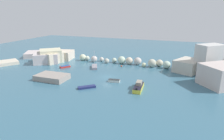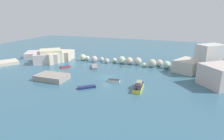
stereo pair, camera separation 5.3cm
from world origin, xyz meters
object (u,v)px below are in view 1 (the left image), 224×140
object	(u,v)px
moored_boat_5	(139,87)
channel_buoy	(121,66)
moored_boat_3	(65,67)
moored_boat_1	(52,75)
moored_boat_2	(114,81)
stone_dock	(52,77)
moored_boat_4	(87,87)
moored_boat_0	(94,67)

from	to	relation	value
moored_boat_5	channel_buoy	bearing A→B (deg)	25.64
moored_boat_3	moored_boat_5	size ratio (longest dim) A/B	0.58
moored_boat_1	moored_boat_2	bearing A→B (deg)	147.37
stone_dock	moored_boat_4	distance (m)	11.95
stone_dock	moored_boat_4	bearing A→B (deg)	-10.48
moored_boat_2	moored_boat_4	distance (m)	7.99
moored_boat_1	moored_boat_5	size ratio (longest dim) A/B	0.49
moored_boat_3	moored_boat_1	bearing A→B (deg)	45.16
channel_buoy	moored_boat_5	xyz separation A→B (m)	(9.98, -17.47, 0.40)
moored_boat_0	moored_boat_3	world-z (taller)	moored_boat_0
channel_buoy	moored_boat_2	bearing A→B (deg)	-79.35
channel_buoy	moored_boat_4	size ratio (longest dim) A/B	0.13
channel_buoy	moored_boat_2	size ratio (longest dim) A/B	0.17
channel_buoy	moored_boat_3	bearing A→B (deg)	-156.68
moored_boat_0	moored_boat_3	xyz separation A→B (m)	(-9.37, -2.96, -0.11)
moored_boat_4	moored_boat_5	bearing A→B (deg)	156.43
moored_boat_1	moored_boat_2	world-z (taller)	moored_boat_2
moored_boat_1	moored_boat_4	world-z (taller)	moored_boat_1
moored_boat_1	moored_boat_4	distance (m)	14.63
stone_dock	moored_boat_1	bearing A→B (deg)	128.82
moored_boat_1	stone_dock	bearing A→B (deg)	90.88
stone_dock	moored_boat_1	size ratio (longest dim) A/B	2.81
stone_dock	channel_buoy	xyz separation A→B (m)	(13.64, 19.01, -0.45)
moored_boat_0	moored_boat_1	bearing A→B (deg)	119.67
moored_boat_2	channel_buoy	bearing A→B (deg)	-88.31
channel_buoy	moored_boat_1	size ratio (longest dim) A/B	0.18
stone_dock	moored_boat_5	world-z (taller)	moored_boat_5
moored_boat_1	moored_boat_4	xyz separation A→B (m)	(13.83, -4.77, -0.02)
moored_boat_0	moored_boat_2	distance (m)	14.75
moored_boat_1	moored_boat_5	bearing A→B (deg)	139.71
moored_boat_0	moored_boat_2	xyz separation A→B (m)	(10.63, -10.23, -0.07)
stone_dock	moored_boat_0	size ratio (longest dim) A/B	1.44
moored_boat_5	moored_boat_0	bearing A→B (deg)	49.81
stone_dock	moored_boat_3	bearing A→B (deg)	107.22
moored_boat_0	moored_boat_2	world-z (taller)	moored_boat_0
moored_boat_2	moored_boat_4	xyz separation A→B (m)	(-4.66, -6.49, -0.07)
channel_buoy	moored_boat_3	distance (m)	18.76
channel_buoy	moored_boat_1	bearing A→B (deg)	-133.79
moored_boat_0	channel_buoy	bearing A→B (deg)	-87.37
moored_boat_0	moored_boat_2	bearing A→B (deg)	-160.87
stone_dock	moored_boat_0	world-z (taller)	moored_boat_0
moored_boat_2	moored_boat_4	size ratio (longest dim) A/B	0.79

